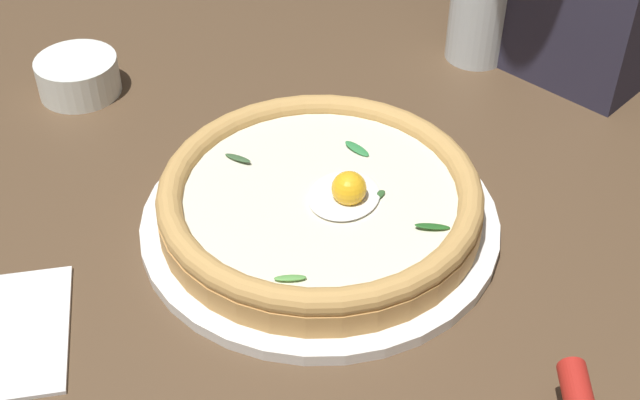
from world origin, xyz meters
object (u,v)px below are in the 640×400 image
at_px(pizza, 320,198).
at_px(side_bowl, 78,76).
at_px(folded_napkin, 14,331).
at_px(drinking_glass, 476,23).

relative_size(pizza, side_bowl, 3.25).
xyz_separation_m(pizza, folded_napkin, (0.24, -0.17, -0.03)).
bearing_deg(folded_napkin, side_bowl, -149.81).
bearing_deg(drinking_glass, folded_napkin, -17.76).
height_order(pizza, drinking_glass, drinking_glass).
bearing_deg(side_bowl, folded_napkin, 30.19).
distance_m(pizza, drinking_glass, 0.36).
relative_size(side_bowl, folded_napkin, 0.66).
xyz_separation_m(drinking_glass, folded_napkin, (0.60, -0.19, -0.04)).
distance_m(side_bowl, drinking_glass, 0.47).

